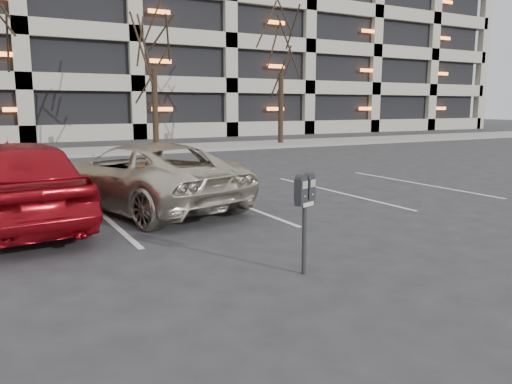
{
  "coord_description": "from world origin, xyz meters",
  "views": [
    {
      "loc": [
        -3.34,
        -7.33,
        2.08
      ],
      "look_at": [
        0.01,
        -1.24,
        0.88
      ],
      "focal_mm": 35.0,
      "sensor_mm": 36.0,
      "label": 1
    }
  ],
  "objects_px": {
    "tree_c": "(152,18)",
    "tree_d": "(281,28)",
    "parking_meter": "(305,199)",
    "suv_silver": "(144,176)",
    "car_red": "(13,182)"
  },
  "relations": [
    {
      "from": "tree_c",
      "to": "tree_d",
      "type": "distance_m",
      "value": 7.0
    },
    {
      "from": "tree_d",
      "to": "parking_meter",
      "type": "relative_size",
      "value": 6.81
    },
    {
      "from": "tree_c",
      "to": "parking_meter",
      "type": "height_order",
      "value": "tree_c"
    },
    {
      "from": "parking_meter",
      "to": "suv_silver",
      "type": "height_order",
      "value": "suv_silver"
    },
    {
      "from": "suv_silver",
      "to": "parking_meter",
      "type": "bearing_deg",
      "value": 80.96
    },
    {
      "from": "car_red",
      "to": "parking_meter",
      "type": "bearing_deg",
      "value": 117.36
    },
    {
      "from": "tree_c",
      "to": "suv_silver",
      "type": "distance_m",
      "value": 15.09
    },
    {
      "from": "tree_c",
      "to": "suv_silver",
      "type": "relative_size",
      "value": 1.59
    },
    {
      "from": "suv_silver",
      "to": "car_red",
      "type": "bearing_deg",
      "value": -3.06
    },
    {
      "from": "suv_silver",
      "to": "car_red",
      "type": "height_order",
      "value": "car_red"
    },
    {
      "from": "tree_c",
      "to": "tree_d",
      "type": "relative_size",
      "value": 0.99
    },
    {
      "from": "tree_c",
      "to": "tree_d",
      "type": "bearing_deg",
      "value": 0.0
    },
    {
      "from": "parking_meter",
      "to": "car_red",
      "type": "xyz_separation_m",
      "value": [
        -3.01,
        4.46,
        -0.16
      ]
    },
    {
      "from": "suv_silver",
      "to": "car_red",
      "type": "distance_m",
      "value": 2.51
    },
    {
      "from": "tree_d",
      "to": "suv_silver",
      "type": "xyz_separation_m",
      "value": [
        -11.48,
        -13.35,
        -5.47
      ]
    }
  ]
}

